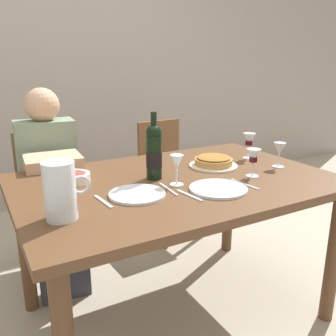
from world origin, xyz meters
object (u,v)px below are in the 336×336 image
(dining_table, at_px, (177,197))
(dinner_plate_left_setting, at_px, (137,194))
(wine_glass_spare, at_px, (280,150))
(wine_glass_left_diner, at_px, (249,141))
(wine_glass_right_diner, at_px, (177,164))
(wine_bottle, at_px, (154,152))
(baked_tart, at_px, (213,162))
(diner_left, at_px, (51,183))
(chair_left, at_px, (48,190))
(wine_glass_centre, at_px, (253,157))
(dinner_plate_right_setting, at_px, (218,189))
(salad_bowl, at_px, (74,177))
(water_pitcher, at_px, (61,194))
(chair_right, at_px, (166,171))

(dining_table, bearing_deg, dinner_plate_left_setting, -156.60)
(wine_glass_spare, xyz_separation_m, dinner_plate_left_setting, (-0.84, -0.03, -0.09))
(wine_glass_left_diner, xyz_separation_m, wine_glass_right_diner, (-0.61, -0.21, -0.01))
(wine_bottle, distance_m, baked_tart, 0.39)
(dinner_plate_left_setting, distance_m, diner_left, 0.82)
(baked_tart, bearing_deg, chair_left, 131.51)
(wine_glass_centre, bearing_deg, dinner_plate_right_setting, -163.70)
(wine_glass_centre, bearing_deg, wine_glass_right_diner, 169.71)
(salad_bowl, xyz_separation_m, chair_left, (0.00, 0.71, -0.29))
(wine_glass_spare, distance_m, dinner_plate_right_setting, 0.53)
(wine_glass_left_diner, distance_m, chair_left, 1.32)
(wine_glass_spare, height_order, chair_left, wine_glass_spare)
(wine_bottle, height_order, salad_bowl, wine_bottle)
(baked_tart, height_order, wine_glass_right_diner, wine_glass_right_diner)
(baked_tart, distance_m, dinner_plate_right_setting, 0.37)
(water_pitcher, relative_size, baked_tart, 0.82)
(baked_tart, bearing_deg, chair_right, 78.72)
(diner_left, bearing_deg, wine_bottle, 125.34)
(wine_glass_spare, relative_size, dinner_plate_left_setting, 0.56)
(salad_bowl, xyz_separation_m, wine_glass_right_diner, (0.40, -0.27, 0.07))
(baked_tart, xyz_separation_m, wine_glass_right_diner, (-0.33, -0.17, 0.07))
(dining_table, xyz_separation_m, water_pitcher, (-0.59, -0.20, 0.19))
(dinner_plate_left_setting, bearing_deg, wine_bottle, 45.34)
(diner_left, bearing_deg, dinner_plate_right_setting, 125.40)
(baked_tart, bearing_deg, wine_glass_right_diner, -153.16)
(wine_glass_right_diner, bearing_deg, wine_bottle, 108.86)
(salad_bowl, bearing_deg, baked_tart, -8.12)
(wine_glass_spare, bearing_deg, salad_bowl, 164.72)
(wine_glass_left_diner, height_order, diner_left, diner_left)
(wine_bottle, bearing_deg, salad_bowl, 159.25)
(water_pitcher, distance_m, salad_bowl, 0.42)
(wine_glass_centre, relative_size, chair_left, 0.16)
(salad_bowl, relative_size, wine_glass_spare, 1.16)
(chair_left, height_order, chair_right, same)
(dining_table, distance_m, wine_glass_centre, 0.42)
(water_pitcher, distance_m, wine_glass_left_diner, 1.20)
(wine_glass_left_diner, bearing_deg, wine_bottle, -173.69)
(dining_table, relative_size, wine_glass_left_diner, 10.08)
(dining_table, bearing_deg, water_pitcher, -161.76)
(dining_table, distance_m, water_pitcher, 0.65)
(water_pitcher, height_order, wine_glass_left_diner, water_pitcher)
(salad_bowl, height_order, dinner_plate_right_setting, salad_bowl)
(wine_glass_centre, xyz_separation_m, wine_glass_spare, (0.24, 0.06, -0.00))
(dining_table, distance_m, wine_glass_left_diner, 0.61)
(wine_glass_left_diner, relative_size, wine_glass_spare, 1.11)
(baked_tart, xyz_separation_m, wine_glass_spare, (0.30, -0.18, 0.07))
(wine_glass_right_diner, height_order, diner_left, diner_left)
(baked_tart, xyz_separation_m, salad_bowl, (-0.73, 0.10, -0.00))
(wine_bottle, xyz_separation_m, salad_bowl, (-0.35, 0.13, -0.11))
(dinner_plate_left_setting, xyz_separation_m, dinner_plate_right_setting, (0.34, -0.11, 0.00))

